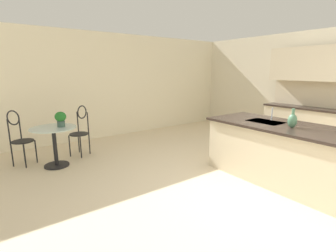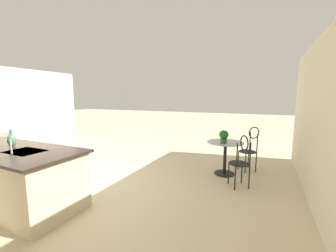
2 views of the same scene
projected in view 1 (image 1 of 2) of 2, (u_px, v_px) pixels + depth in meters
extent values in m
plane|color=beige|center=(242.00, 192.00, 3.69)|extent=(40.00, 40.00, 0.00)
cube|color=beige|center=(115.00, 86.00, 6.75)|extent=(0.12, 7.80, 2.70)
cube|color=beige|center=(295.00, 158.00, 3.85)|extent=(2.70, 0.96, 0.88)
cube|color=#2D231E|center=(298.00, 129.00, 3.75)|extent=(2.80, 1.06, 0.04)
cube|color=#B2B5BA|center=(265.00, 122.00, 4.18)|extent=(0.56, 0.40, 0.03)
cube|color=beige|center=(317.00, 129.00, 5.76)|extent=(2.40, 0.60, 0.88)
cube|color=#2D231E|center=(320.00, 109.00, 5.66)|extent=(2.44, 0.64, 0.04)
cube|color=beige|center=(325.00, 94.00, 5.68)|extent=(2.40, 0.04, 0.60)
cube|color=beige|center=(325.00, 64.00, 5.43)|extent=(2.40, 0.36, 0.76)
cylinder|color=black|center=(57.00, 165.00, 4.70)|extent=(0.44, 0.44, 0.03)
cylinder|color=black|center=(55.00, 147.00, 4.62)|extent=(0.07, 0.07, 0.69)
cylinder|color=#B2C6C1|center=(53.00, 128.00, 4.55)|extent=(0.80, 0.80, 0.01)
cylinder|color=black|center=(36.00, 151.00, 4.83)|extent=(0.03, 0.03, 0.45)
cylinder|color=black|center=(25.00, 156.00, 4.57)|extent=(0.03, 0.03, 0.45)
cylinder|color=black|center=(24.00, 150.00, 4.90)|extent=(0.03, 0.03, 0.45)
cylinder|color=black|center=(12.00, 155.00, 4.63)|extent=(0.03, 0.03, 0.45)
cylinder|color=black|center=(23.00, 141.00, 4.68)|extent=(0.54, 0.54, 0.02)
cylinder|color=black|center=(20.00, 128.00, 4.79)|extent=(0.03, 0.03, 0.45)
cylinder|color=black|center=(9.00, 131.00, 4.54)|extent=(0.03, 0.03, 0.45)
torus|color=black|center=(13.00, 118.00, 4.62)|extent=(0.23, 0.20, 0.28)
cylinder|color=black|center=(81.00, 147.00, 5.09)|extent=(0.03, 0.03, 0.45)
cylinder|color=black|center=(70.00, 146.00, 5.18)|extent=(0.03, 0.03, 0.45)
cylinder|color=black|center=(89.00, 144.00, 5.35)|extent=(0.03, 0.03, 0.45)
cylinder|color=black|center=(79.00, 142.00, 5.44)|extent=(0.03, 0.03, 0.45)
cylinder|color=black|center=(79.00, 134.00, 5.21)|extent=(0.53, 0.53, 0.02)
cylinder|color=black|center=(88.00, 123.00, 5.26)|extent=(0.03, 0.03, 0.45)
cylinder|color=black|center=(78.00, 122.00, 5.35)|extent=(0.03, 0.03, 0.45)
torus|color=black|center=(82.00, 112.00, 5.25)|extent=(0.18, 0.25, 0.28)
cylinder|color=#B2B5BA|center=(272.00, 114.00, 4.26)|extent=(0.02, 0.02, 0.22)
cylinder|color=#385147|center=(61.00, 124.00, 4.60)|extent=(0.14, 0.14, 0.11)
ellipsoid|color=#1F6222|center=(60.00, 117.00, 4.57)|extent=(0.20, 0.20, 0.18)
ellipsoid|color=#4C7A5B|center=(292.00, 121.00, 3.71)|extent=(0.13, 0.13, 0.21)
cylinder|color=#4C7A5B|center=(293.00, 111.00, 3.68)|extent=(0.04, 0.04, 0.08)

